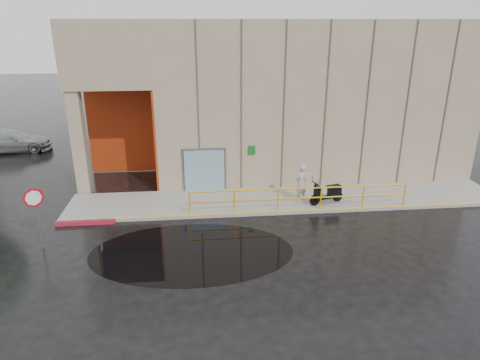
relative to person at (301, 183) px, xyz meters
The scene contains 10 objects.
ground 6.23m from the person, 137.49° to the right, with size 120.00×120.00×0.00m, color black.
sidewalk 1.14m from the person, 146.78° to the left, with size 20.00×3.00×0.15m, color gray.
building 7.56m from the person, 85.24° to the left, with size 20.00×10.17×8.00m.
guardrail 1.10m from the person, 105.63° to the right, with size 9.56×0.06×1.03m.
person is the anchor object (origin of this frame).
scooter 1.20m from the person, 19.95° to the right, with size 1.73×0.98×1.31m.
stop_sign 10.93m from the person, 163.25° to the right, with size 0.63×0.42×2.40m.
red_curb 9.48m from the person, behind, with size 2.40×0.18×0.18m, color maroon.
puddle 6.42m from the person, 141.33° to the right, with size 7.42×4.56×0.01m, color black.
car_c 19.39m from the person, 148.58° to the left, with size 1.97×4.83×1.40m, color #9C9FA4.
Camera 1 is at (-0.04, -13.60, 7.90)m, focal length 32.00 mm.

